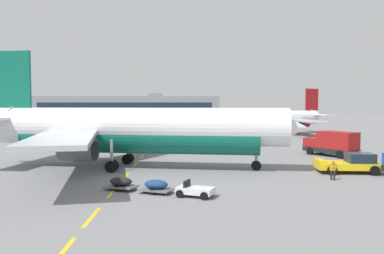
% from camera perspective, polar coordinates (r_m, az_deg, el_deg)
% --- Properties ---
extents(ground, '(400.00, 400.00, 0.00)m').
position_cam_1_polar(ground, '(64.41, 13.89, -2.60)').
color(ground, slate).
extents(apron_paint_markings, '(8.00, 97.95, 0.01)m').
position_cam_1_polar(apron_paint_markings, '(60.96, -6.15, -2.84)').
color(apron_paint_markings, yellow).
rests_on(apron_paint_markings, ground).
extents(airliner_foreground, '(34.77, 34.21, 12.20)m').
position_cam_1_polar(airliner_foreground, '(40.53, -8.54, -0.38)').
color(airliner_foreground, white).
rests_on(airliner_foreground, ground).
extents(pushback_tug, '(6.20, 3.57, 2.08)m').
position_cam_1_polar(pushback_tug, '(40.46, 22.15, -4.93)').
color(pushback_tug, yellow).
rests_on(pushback_tug, ground).
extents(airliner_mid_left, '(27.73, 26.37, 10.11)m').
position_cam_1_polar(airliner_mid_left, '(86.56, 11.67, 1.10)').
color(airliner_mid_left, white).
rests_on(airliner_mid_left, ground).
extents(catering_truck, '(5.77, 7.20, 3.14)m').
position_cam_1_polar(catering_truck, '(52.37, 19.77, -2.23)').
color(catering_truck, black).
rests_on(catering_truck, ground).
extents(baggage_train, '(8.51, 4.65, 1.14)m').
position_cam_1_polar(baggage_train, '(29.21, -5.20, -8.58)').
color(baggage_train, silver).
rests_on(baggage_train, ground).
extents(ground_crew_worker, '(0.66, 0.41, 1.69)m').
position_cam_1_polar(ground_crew_worker, '(35.98, 19.88, -5.80)').
color(ground_crew_worker, '#232328').
rests_on(ground_crew_worker, ground).
extents(terminal_satellite, '(82.21, 26.03, 11.63)m').
position_cam_1_polar(terminal_satellite, '(184.54, -9.17, 2.82)').
color(terminal_satellite, gray).
rests_on(terminal_satellite, ground).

